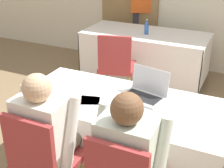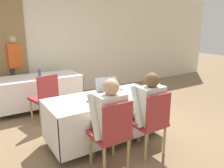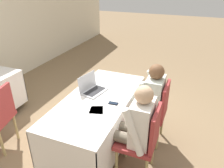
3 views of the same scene
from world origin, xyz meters
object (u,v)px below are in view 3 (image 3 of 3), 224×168
(laptop, at_px, (92,89))
(chair_near_right, at_px, (155,110))
(person_white_shirt, at_px, (148,98))
(person_checkered_shirt, at_px, (135,125))
(cell_phone, at_px, (113,103))
(chair_near_left, at_px, (143,139))

(laptop, distance_m, chair_near_right, 0.91)
(chair_near_right, bearing_deg, person_white_shirt, -90.00)
(laptop, relative_size, chair_near_right, 0.44)
(person_checkered_shirt, bearing_deg, chair_near_right, 170.75)
(chair_near_right, bearing_deg, cell_phone, -51.91)
(chair_near_left, xyz_separation_m, person_white_shirt, (0.64, 0.10, 0.16))
(cell_phone, relative_size, chair_near_left, 0.14)
(laptop, xyz_separation_m, person_checkered_shirt, (-0.47, -0.76, -0.09))
(cell_phone, bearing_deg, chair_near_left, -124.03)
(person_white_shirt, bearing_deg, laptop, -77.01)
(cell_phone, bearing_deg, chair_near_right, -55.93)
(person_checkered_shirt, bearing_deg, cell_phone, -126.59)
(chair_near_left, relative_size, chair_near_right, 1.00)
(cell_phone, distance_m, chair_near_right, 0.63)
(person_checkered_shirt, relative_size, person_white_shirt, 1.00)
(person_checkered_shirt, xyz_separation_m, person_white_shirt, (0.64, 0.00, 0.00))
(chair_near_left, height_order, person_checkered_shirt, person_checkered_shirt)
(laptop, height_order, cell_phone, laptop)
(chair_near_left, distance_m, person_checkered_shirt, 0.19)
(person_white_shirt, bearing_deg, person_checkered_shirt, 0.00)
(laptop, bearing_deg, chair_near_right, -66.33)
(cell_phone, bearing_deg, person_checkered_shirt, -130.61)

